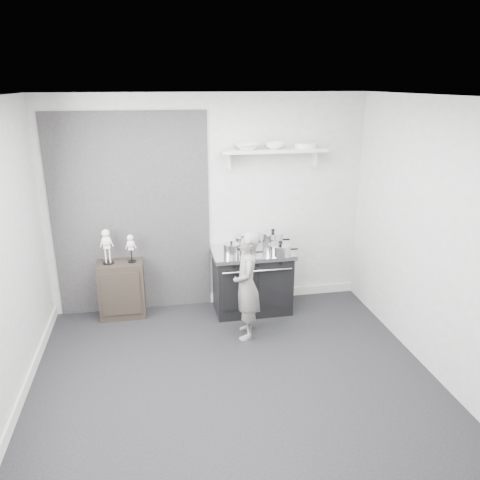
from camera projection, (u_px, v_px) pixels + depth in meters
name	position (u px, v px, depth m)	size (l,w,h in m)	color
ground	(234.00, 381.00, 4.64)	(4.00, 4.00, 0.00)	black
room_shell	(221.00, 218.00, 4.23)	(4.02, 3.62, 2.71)	#ACACA9
wall_shelf	(274.00, 151.00, 5.69)	(1.30, 0.26, 0.24)	silver
stove	(252.00, 280.00, 5.97)	(1.00, 0.63, 0.80)	black
side_cabinet	(122.00, 289.00, 5.82)	(0.55, 0.32, 0.72)	black
child	(247.00, 285.00, 5.27)	(0.46, 0.30, 1.27)	slate
pot_front_left	(231.00, 249.00, 5.67)	(0.28, 0.19, 0.19)	silver
pot_back_left	(244.00, 242.00, 5.92)	(0.34, 0.26, 0.21)	silver
pot_back_right	(273.00, 240.00, 5.95)	(0.36, 0.27, 0.25)	silver
pot_front_right	(280.00, 249.00, 5.70)	(0.37, 0.28, 0.18)	silver
pot_front_center	(248.00, 252.00, 5.63)	(0.27, 0.18, 0.15)	silver
skeleton_full	(107.00, 244.00, 5.60)	(0.14, 0.09, 0.50)	silver
skeleton_torso	(131.00, 246.00, 5.67)	(0.11, 0.07, 0.40)	silver
bowl_large	(247.00, 146.00, 5.60)	(0.31, 0.31, 0.08)	white
bowl_small	(275.00, 146.00, 5.66)	(0.24, 0.24, 0.07)	white
plate_stack	(305.00, 145.00, 5.73)	(0.27, 0.27, 0.06)	white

